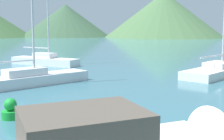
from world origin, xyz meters
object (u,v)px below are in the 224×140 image
sailboat_inner (219,69)px  buoy_marker (11,110)px  sailboat_middle (25,79)px  sailboat_outer (45,60)px

sailboat_inner → buoy_marker: 16.01m
sailboat_middle → buoy_marker: bearing=-121.4°
sailboat_inner → sailboat_middle: bearing=150.9°
sailboat_middle → buoy_marker: 6.75m
sailboat_inner → sailboat_middle: size_ratio=1.19×
sailboat_middle → sailboat_inner: bearing=-23.7°
sailboat_inner → sailboat_outer: size_ratio=1.06×
sailboat_middle → sailboat_outer: sailboat_outer is taller
sailboat_outer → buoy_marker: bearing=-53.4°
sailboat_middle → sailboat_outer: (0.39, 10.61, 0.05)m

